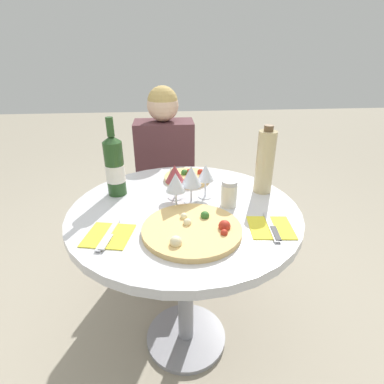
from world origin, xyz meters
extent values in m
plane|color=#9E937F|center=(0.00, 0.00, 0.00)|extent=(12.00, 12.00, 0.00)
cylinder|color=gray|center=(0.00, 0.00, 0.01)|extent=(0.40, 0.40, 0.02)
cylinder|color=gray|center=(0.00, 0.00, 0.37)|extent=(0.07, 0.07, 0.70)
cylinder|color=silver|center=(0.00, 0.00, 0.74)|extent=(0.91, 0.91, 0.04)
cylinder|color=#ADADB2|center=(-0.07, 0.72, 0.01)|extent=(0.32, 0.32, 0.01)
cylinder|color=#ADADB2|center=(-0.07, 0.72, 0.20)|extent=(0.06, 0.06, 0.40)
cube|color=#ADADB2|center=(-0.07, 0.72, 0.41)|extent=(0.36, 0.36, 0.03)
cube|color=#ADADB2|center=(-0.07, 0.88, 0.62)|extent=(0.36, 0.02, 0.39)
cube|color=#512D33|center=(-0.07, 0.56, 0.21)|extent=(0.30, 0.32, 0.43)
cube|color=#512D33|center=(-0.07, 0.72, 0.69)|extent=(0.35, 0.20, 0.52)
sphere|color=#DBB293|center=(-0.07, 0.72, 1.04)|extent=(0.18, 0.18, 0.18)
sphere|color=tan|center=(-0.07, 0.72, 1.06)|extent=(0.17, 0.17, 0.17)
cylinder|color=#DBB26B|center=(0.01, -0.18, 0.77)|extent=(0.35, 0.35, 0.02)
sphere|color=#B22D1E|center=(0.12, -0.23, 0.78)|extent=(0.02, 0.02, 0.02)
sphere|color=beige|center=(-0.04, -0.27, 0.79)|extent=(0.04, 0.04, 0.04)
sphere|color=beige|center=(0.00, -0.16, 0.78)|extent=(0.03, 0.03, 0.03)
sphere|color=beige|center=(-0.01, -0.11, 0.78)|extent=(0.03, 0.03, 0.03)
sphere|color=#336B28|center=(0.07, -0.12, 0.79)|extent=(0.03, 0.03, 0.03)
sphere|color=#B22D1E|center=(0.12, -0.19, 0.79)|extent=(0.04, 0.04, 0.04)
cylinder|color=#DBB26B|center=(0.03, 0.28, 0.77)|extent=(0.22, 0.22, 0.02)
sphere|color=beige|center=(0.07, 0.26, 0.78)|extent=(0.03, 0.03, 0.03)
sphere|color=#B22D1E|center=(0.05, 0.26, 0.79)|extent=(0.04, 0.04, 0.04)
sphere|color=#B22D1E|center=(0.04, 0.31, 0.79)|extent=(0.03, 0.03, 0.03)
sphere|color=#336B28|center=(0.02, 0.30, 0.79)|extent=(0.03, 0.03, 0.03)
sphere|color=#B22D1E|center=(0.06, 0.20, 0.79)|extent=(0.04, 0.04, 0.04)
sphere|color=beige|center=(-0.03, 0.31, 0.79)|extent=(0.04, 0.04, 0.04)
sphere|color=#B22D1E|center=(0.10, 0.30, 0.78)|extent=(0.03, 0.03, 0.03)
cylinder|color=#23471E|center=(-0.28, 0.15, 0.87)|extent=(0.08, 0.08, 0.23)
cone|color=#23471E|center=(-0.28, 0.15, 1.00)|extent=(0.08, 0.08, 0.03)
cylinder|color=#23471E|center=(-0.28, 0.15, 1.05)|extent=(0.03, 0.03, 0.08)
cylinder|color=silver|center=(-0.28, 0.15, 0.86)|extent=(0.08, 0.08, 0.07)
cylinder|color=tan|center=(0.35, 0.12, 0.89)|extent=(0.08, 0.08, 0.27)
cylinder|color=brown|center=(0.35, 0.12, 1.04)|extent=(0.04, 0.04, 0.02)
cylinder|color=silver|center=(0.18, 0.00, 0.80)|extent=(0.06, 0.06, 0.09)
cylinder|color=#B2B2B7|center=(0.18, 0.00, 0.86)|extent=(0.06, 0.06, 0.02)
cylinder|color=silver|center=(0.03, 0.04, 0.76)|extent=(0.06, 0.06, 0.00)
cylinder|color=silver|center=(0.03, 0.04, 0.80)|extent=(0.01, 0.01, 0.07)
cone|color=silver|center=(0.03, 0.04, 0.88)|extent=(0.08, 0.08, 0.08)
cylinder|color=silver|center=(0.10, 0.09, 0.76)|extent=(0.06, 0.06, 0.00)
cylinder|color=silver|center=(0.10, 0.09, 0.80)|extent=(0.01, 0.01, 0.07)
cone|color=silver|center=(0.10, 0.09, 0.87)|extent=(0.07, 0.07, 0.07)
cylinder|color=silver|center=(-0.03, 0.09, 0.76)|extent=(0.06, 0.06, 0.00)
cylinder|color=silver|center=(-0.03, 0.09, 0.80)|extent=(0.01, 0.01, 0.07)
cone|color=#9E383D|center=(-0.03, 0.09, 0.87)|extent=(0.08, 0.08, 0.07)
cylinder|color=silver|center=(-0.03, 0.00, 0.76)|extent=(0.06, 0.06, 0.00)
cylinder|color=silver|center=(-0.03, 0.00, 0.80)|extent=(0.01, 0.01, 0.07)
cone|color=silver|center=(-0.03, 0.00, 0.87)|extent=(0.08, 0.08, 0.07)
cube|color=yellow|center=(-0.27, -0.18, 0.76)|extent=(0.18, 0.18, 0.00)
cube|color=silver|center=(-0.27, -0.18, 0.77)|extent=(0.06, 0.19, 0.00)
cube|color=silver|center=(-0.27, -0.22, 0.77)|extent=(0.04, 0.09, 0.00)
cube|color=yellow|center=(0.29, -0.18, 0.76)|extent=(0.16, 0.16, 0.00)
cube|color=silver|center=(0.29, -0.18, 0.77)|extent=(0.04, 0.19, 0.00)
cube|color=black|center=(0.29, -0.23, 0.77)|extent=(0.03, 0.09, 0.00)
camera|label=1|loc=(-0.06, -1.05, 1.34)|focal=28.00mm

